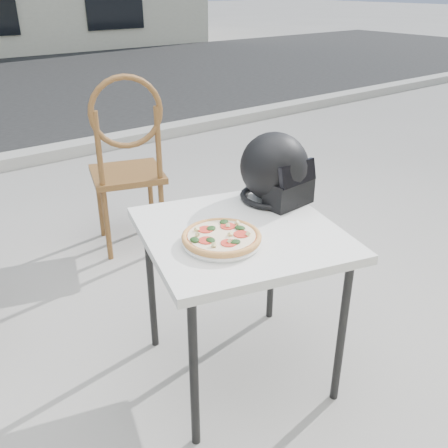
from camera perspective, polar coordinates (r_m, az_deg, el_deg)
ground at (r=2.85m, az=-2.51°, el=-8.82°), size 80.00×80.00×0.00m
curb at (r=5.34m, az=-21.58°, el=7.07°), size 30.00×0.25×0.12m
cafe_table_main at (r=2.04m, az=1.90°, el=-2.27°), size 0.94×0.94×0.73m
plate at (r=1.89m, az=-0.28°, el=-2.03°), size 0.39×0.39×0.02m
pizza at (r=1.88m, az=-0.29°, el=-1.44°), size 0.40×0.40×0.04m
helmet at (r=2.25m, az=5.93°, el=6.03°), size 0.33×0.34×0.31m
cafe_chair_main at (r=3.19m, az=-10.99°, el=7.61°), size 0.56×0.56×1.16m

